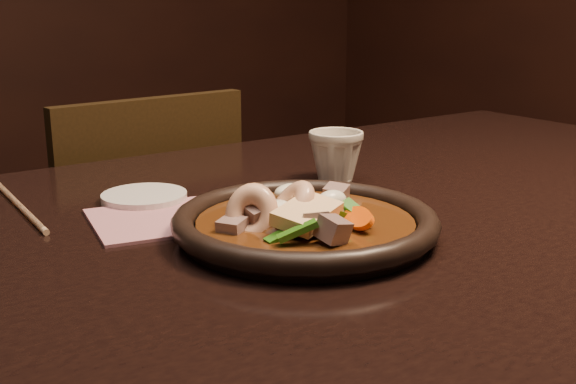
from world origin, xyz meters
TOP-DOWN VIEW (x-y plane):
  - table at (0.00, 0.00)m, footprint 1.60×0.90m
  - chair at (-0.01, 0.64)m, footprint 0.42×0.42m
  - plate at (-0.08, -0.05)m, footprint 0.30×0.30m
  - stirfry at (-0.09, -0.05)m, footprint 0.20×0.19m
  - soy_dish at (0.01, 0.04)m, footprint 0.09×0.09m
  - saucer_right at (-0.17, 0.19)m, footprint 0.11×0.11m
  - tea_cup at (0.10, 0.13)m, footprint 0.09×0.08m
  - chopsticks at (-0.31, 0.25)m, footprint 0.02×0.26m
  - napkin at (-0.19, 0.10)m, footprint 0.17×0.17m

SIDE VIEW (x-z plane):
  - chair at x=-0.01m, z-range 0.04..0.87m
  - table at x=0.00m, z-range 0.30..1.05m
  - napkin at x=-0.19m, z-range 0.75..0.75m
  - chopsticks at x=-0.31m, z-range 0.75..0.76m
  - saucer_right at x=-0.17m, z-range 0.75..0.76m
  - soy_dish at x=0.01m, z-range 0.75..0.76m
  - plate at x=-0.08m, z-range 0.75..0.78m
  - stirfry at x=-0.09m, z-range 0.74..0.81m
  - tea_cup at x=0.10m, z-range 0.75..0.83m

